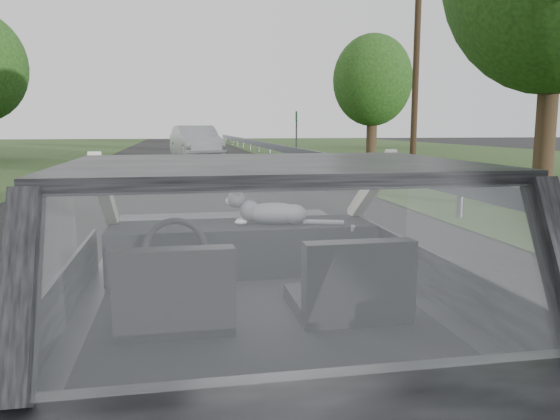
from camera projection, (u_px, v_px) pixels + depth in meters
name	position (u px, v px, depth m)	size (l,w,h in m)	color
subject_car	(257.00, 299.00, 2.75)	(1.80, 4.00, 1.45)	black
dashboard	(242.00, 248.00, 3.34)	(1.58, 0.45, 0.30)	black
driver_seat	(175.00, 290.00, 2.37)	(0.50, 0.72, 0.42)	black
passenger_seat	(351.00, 281.00, 2.52)	(0.50, 0.72, 0.42)	black
steering_wheel	(175.00, 250.00, 2.97)	(0.36, 0.36, 0.04)	black
cat	(274.00, 212.00, 3.29)	(0.51, 0.16, 0.23)	gray
guardrail	(373.00, 168.00, 13.27)	(0.05, 90.00, 0.32)	slate
other_car	(196.00, 143.00, 25.49)	(1.95, 4.94, 1.63)	silver
highway_sign	(296.00, 133.00, 30.38)	(0.10, 0.96, 2.41)	#0E5225
utility_pole	(416.00, 70.00, 20.56)	(0.24, 0.24, 7.37)	#37251B
tree_1	(554.00, 16.00, 14.47)	(5.92, 5.92, 8.96)	#153312
tree_2	(372.00, 98.00, 26.96)	(3.89, 3.89, 5.90)	#153312
tree_3	(374.00, 93.00, 40.01)	(5.27, 5.27, 7.99)	#153312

